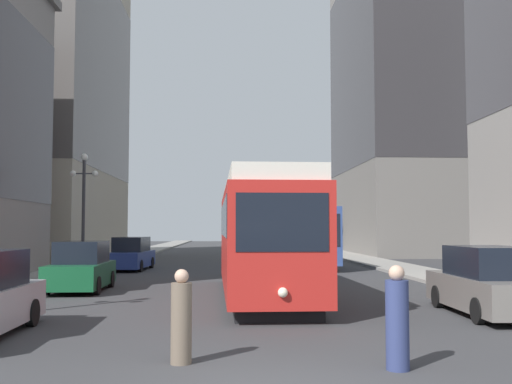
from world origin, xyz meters
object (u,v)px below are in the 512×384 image
Objects in this scene: transit_bus at (301,234)px; pedestrian_crossing_far at (181,320)px; pedestrian_crossing_near at (397,321)px; parked_car_left_far at (81,268)px; parked_car_right_far at (488,283)px; lamp_post_left_far at (84,194)px; parked_car_left_near at (131,255)px; streetcar at (262,234)px.

transit_bus reaches higher than pedestrian_crossing_far.
pedestrian_crossing_near reaches higher than pedestrian_crossing_far.
pedestrian_crossing_near is at bearing -95.64° from transit_bus.
parked_car_right_far is at bearing -29.76° from parked_car_left_far.
parked_car_left_far is (-12.31, 6.72, -0.00)m from parked_car_right_far.
pedestrian_crossing_far is 0.27× the size of lamp_post_left_far.
parked_car_right_far is at bearing 147.49° from pedestrian_crossing_far.
transit_bus is at bearing -100.64° from pedestrian_crossing_near.
parked_car_left_near is 3.00× the size of pedestrian_crossing_near.
streetcar is 10.53m from pedestrian_crossing_near.
streetcar is 2.40× the size of parked_car_left_near.
parked_car_left_near is at bearing -166.68° from transit_bus.
transit_bus is 7.15× the size of pedestrian_crossing_far.
lamp_post_left_far is at bearing -71.10° from pedestrian_crossing_near.
pedestrian_crossing_near is 3.60m from pedestrian_crossing_far.
transit_bus is 6.75× the size of pedestrian_crossing_near.
parked_car_right_far is 1.12× the size of parked_car_left_far.
lamp_post_left_far reaches higher than parked_car_left_far.
parked_car_left_near is 1.15× the size of parked_car_left_far.
streetcar is 7.20× the size of pedestrian_crossing_near.
parked_car_right_far is 14.03m from parked_car_left_far.
parked_car_left_near is 3.18× the size of pedestrian_crossing_far.
pedestrian_crossing_far is at bearing -102.58° from streetcar.
lamp_post_left_far reaches higher than transit_bus.
transit_bus is 2.59× the size of parked_car_left_far.
parked_car_right_far is 0.83× the size of lamp_post_left_far.
parked_car_right_far is 2.91× the size of pedestrian_crossing_near.
parked_car_left_far is at bearing -76.65° from lamp_post_left_far.
streetcar is at bearing -60.65° from parked_car_left_near.
pedestrian_crossing_far is (-3.55, 0.61, -0.04)m from pedestrian_crossing_near.
lamp_post_left_far is at bearing 102.23° from parked_car_left_far.
streetcar is 2.77× the size of parked_car_left_far.
pedestrian_crossing_far is at bearing -70.07° from parked_car_left_far.
streetcar is 1.07× the size of transit_bus.
lamp_post_left_far is (-14.21, 14.72, 3.17)m from parked_car_right_far.
transit_bus is 26.43m from pedestrian_crossing_far.
streetcar is 7.63× the size of pedestrian_crossing_far.
pedestrian_crossing_near is (-4.12, -5.92, -0.06)m from parked_car_right_far.
streetcar is 9.99m from pedestrian_crossing_far.
pedestrian_crossing_near is 0.29× the size of lamp_post_left_far.
pedestrian_crossing_far is (-5.18, -25.89, -1.20)m from transit_bus.
lamp_post_left_far is (-1.90, 8.00, 3.17)m from parked_car_left_far.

